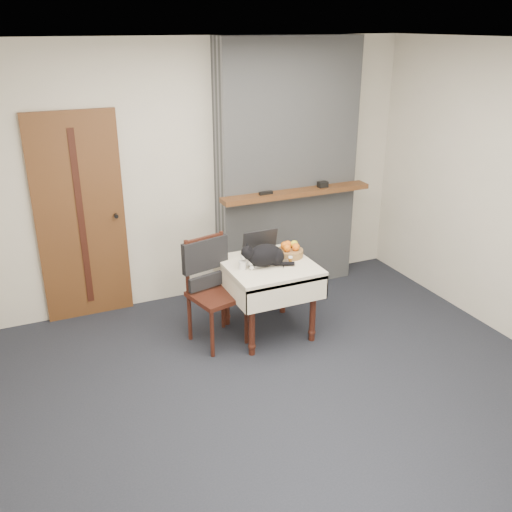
{
  "coord_description": "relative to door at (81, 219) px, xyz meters",
  "views": [
    {
      "loc": [
        -1.77,
        -3.34,
        2.71
      ],
      "look_at": [
        0.11,
        0.86,
        0.82
      ],
      "focal_mm": 40.0,
      "sensor_mm": 36.0,
      "label": 1
    }
  ],
  "objects": [
    {
      "name": "ground",
      "position": [
        1.2,
        -1.97,
        -1.0
      ],
      "size": [
        4.5,
        4.5,
        0.0
      ],
      "primitive_type": "plane",
      "color": "black",
      "rests_on": "ground"
    },
    {
      "name": "room_shell",
      "position": [
        1.2,
        -1.51,
        0.76
      ],
      "size": [
        4.52,
        4.01,
        2.61
      ],
      "color": "beige",
      "rests_on": "ground"
    },
    {
      "name": "door",
      "position": [
        0.0,
        0.0,
        0.0
      ],
      "size": [
        0.82,
        0.1,
        2.0
      ],
      "color": "brown",
      "rests_on": "ground"
    },
    {
      "name": "chimney",
      "position": [
        2.1,
        -0.13,
        0.3
      ],
      "size": [
        1.62,
        0.48,
        2.6
      ],
      "color": "gray",
      "rests_on": "ground"
    },
    {
      "name": "side_table",
      "position": [
        1.46,
        -1.06,
        -0.41
      ],
      "size": [
        0.78,
        0.78,
        0.7
      ],
      "color": "#37160F",
      "rests_on": "ground"
    },
    {
      "name": "laptop",
      "position": [
        1.46,
        -0.94,
        -0.24
      ],
      "size": [
        0.34,
        0.29,
        0.25
      ],
      "rotation": [
        0.0,
        0.0,
        0.01
      ],
      "color": "#B7B7BC",
      "rests_on": "side_table"
    },
    {
      "name": "cat",
      "position": [
        1.41,
        -1.1,
        -0.2
      ],
      "size": [
        0.48,
        0.23,
        0.23
      ],
      "rotation": [
        0.0,
        0.0,
        -0.05
      ],
      "color": "black",
      "rests_on": "side_table"
    },
    {
      "name": "cream_jar",
      "position": [
        1.19,
        -1.08,
        -0.26
      ],
      "size": [
        0.07,
        0.07,
        0.08
      ],
      "primitive_type": "cylinder",
      "color": "silver",
      "rests_on": "side_table"
    },
    {
      "name": "pill_bottle",
      "position": [
        1.63,
        -1.16,
        -0.26
      ],
      "size": [
        0.04,
        0.04,
        0.08
      ],
      "color": "#975112",
      "rests_on": "side_table"
    },
    {
      "name": "fruit_basket",
      "position": [
        1.71,
        -0.98,
        -0.24
      ],
      "size": [
        0.24,
        0.24,
        0.14
      ],
      "color": "#A16840",
      "rests_on": "side_table"
    },
    {
      "name": "desk_clutter",
      "position": [
        1.6,
        -1.06,
        -0.3
      ],
      "size": [
        0.11,
        0.11,
        0.01
      ],
      "primitive_type": "cube",
      "rotation": [
        0.0,
        0.0,
        0.76
      ],
      "color": "black",
      "rests_on": "side_table"
    },
    {
      "name": "chair",
      "position": [
        0.95,
        -0.93,
        -0.38
      ],
      "size": [
        0.53,
        0.52,
        0.97
      ],
      "rotation": [
        0.0,
        0.0,
        0.24
      ],
      "color": "#37160F",
      "rests_on": "ground"
    }
  ]
}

